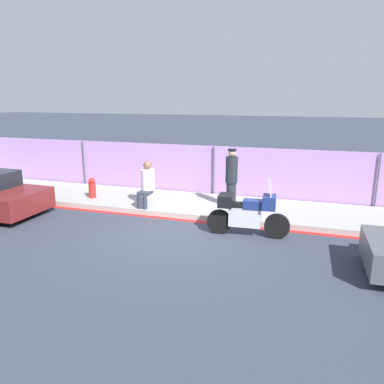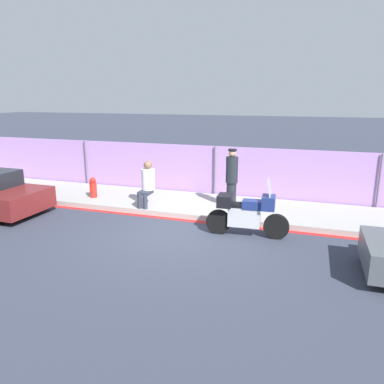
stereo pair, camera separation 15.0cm
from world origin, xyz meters
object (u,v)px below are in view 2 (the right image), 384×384
officer_standing (232,178)px  fire_hydrant (93,188)px  motorcycle (246,213)px  person_seated_on_curb (147,181)px

officer_standing → fire_hydrant: 4.71m
motorcycle → fire_hydrant: (-5.47, 1.54, -0.12)m
fire_hydrant → motorcycle: bearing=-15.7°
person_seated_on_curb → motorcycle: bearing=-20.6°
motorcycle → person_seated_on_curb: 3.56m
motorcycle → person_seated_on_curb: (-3.32, 1.25, 0.31)m
motorcycle → officer_standing: bearing=109.7°
person_seated_on_curb → fire_hydrant: size_ratio=2.04×
motorcycle → fire_hydrant: size_ratio=3.07×
person_seated_on_curb → fire_hydrant: bearing=172.3°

